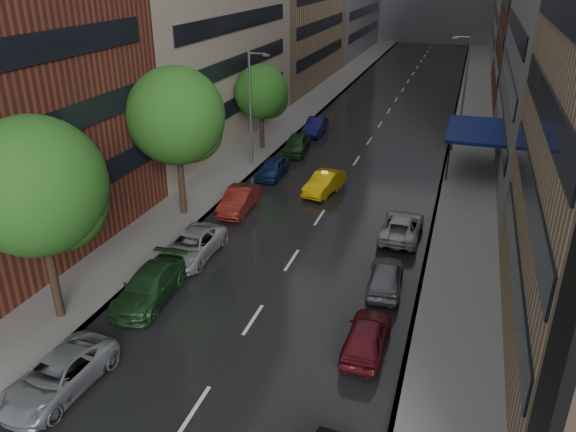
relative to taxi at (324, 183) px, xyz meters
The scene contains 12 objects.
road 23.68m from the taxi, 88.01° to the left, with size 14.00×140.00×0.01m, color black.
sidewalk_left 25.04m from the taxi, 109.07° to the left, with size 4.00×140.00×0.15m, color gray.
sidewalk_right 25.62m from the taxi, 67.45° to the left, with size 4.00×140.00×0.15m, color gray.
tree_near 21.27m from the taxi, 112.35° to the right, with size 6.01×6.01×9.59m.
tree_mid 11.76m from the taxi, 139.67° to the right, with size 6.03×6.03×9.61m.
tree_far 12.14m from the taxi, 133.24° to the left, with size 4.63×4.63×7.38m.
taxi is the anchor object (origin of this frame).
parked_cars_left 7.97m from the taxi, 125.07° to the right, with size 2.70×42.32×1.60m.
parked_cars_right 15.05m from the taxi, 65.57° to the right, with size 2.34×23.91×1.47m.
street_lamp_left 8.85m from the taxi, 152.07° to the left, with size 1.74×0.22×9.00m.
street_lamp_right 20.94m from the taxi, 65.40° to the left, with size 1.74×0.22×9.00m.
awning 13.30m from the taxi, 41.44° to the left, with size 4.00×8.00×3.12m.
Camera 1 is at (8.20, -10.18, 15.16)m, focal length 35.00 mm.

